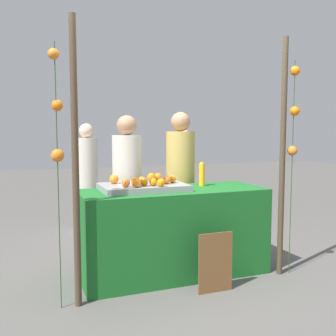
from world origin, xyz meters
The scene contains 26 objects.
ground_plane centered at (0.00, 0.00, 0.00)m, with size 24.00×24.00×0.00m, color #565451.
stall_counter centered at (0.00, 0.00, 0.43)m, with size 1.84×0.71×0.86m, color #196023.
orange_tray centered at (-0.30, 0.05, 0.89)m, with size 0.83×0.56×0.06m, color gray.
orange_0 centered at (-0.41, -0.07, 0.97)m, with size 0.08×0.08×0.08m, color orange.
orange_1 centered at (-0.07, 0.27, 0.96)m, with size 0.08×0.08×0.08m, color orange.
orange_2 centered at (-0.51, -0.10, 0.96)m, with size 0.08×0.08×0.08m, color orange.
orange_3 centered at (-0.31, 0.07, 0.96)m, with size 0.07×0.07×0.07m, color orange.
orange_4 centered at (-0.40, 0.00, 0.96)m, with size 0.08×0.08×0.08m, color orange.
orange_5 centered at (-0.16, 0.22, 0.97)m, with size 0.09×0.09×0.09m, color orange.
orange_6 centered at (-0.25, -0.10, 0.96)m, with size 0.07×0.07×0.07m, color orange.
orange_7 centered at (-0.08, -0.02, 0.96)m, with size 0.08×0.08×0.08m, color orange.
orange_8 centered at (0.01, 0.05, 0.96)m, with size 0.07×0.07×0.07m, color orange.
orange_9 centered at (-0.56, 0.18, 0.97)m, with size 0.09×0.09×0.09m, color orange.
orange_10 centered at (-0.20, -0.18, 0.96)m, with size 0.08×0.08×0.08m, color orange.
orange_11 centered at (-0.41, -0.15, 0.96)m, with size 0.07×0.07×0.07m, color orange.
orange_12 centered at (-0.33, -0.07, 0.96)m, with size 0.07×0.07×0.07m, color orange.
juice_bottle centered at (0.37, 0.11, 0.98)m, with size 0.06×0.06×0.26m.
chalkboard_sign centered at (0.18, -0.56, 0.27)m, with size 0.33×0.03×0.56m.
vendor_left centered at (-0.32, 0.58, 0.75)m, with size 0.32×0.32×1.61m.
vendor_right centered at (0.33, 0.61, 0.77)m, with size 0.33×0.33×1.66m.
crowd_person_0 centered at (-0.53, 2.08, 0.73)m, with size 0.31×0.31×1.56m.
crowd_person_1 centered at (1.05, 2.16, 0.68)m, with size 0.29×0.29×1.47m.
canopy_post_left centered at (-1.00, -0.40, 1.17)m, with size 0.06×0.06×2.34m, color #473828.
canopy_post_right centered at (1.00, -0.40, 1.17)m, with size 0.06×0.06×2.34m, color #473828.
garland_strand_left centered at (-1.14, -0.39, 1.54)m, with size 0.11×0.11×2.13m.
garland_strand_right centered at (1.11, -0.41, 1.59)m, with size 0.10×0.11×2.13m.
Camera 1 is at (-1.39, -3.49, 1.43)m, focal length 40.68 mm.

